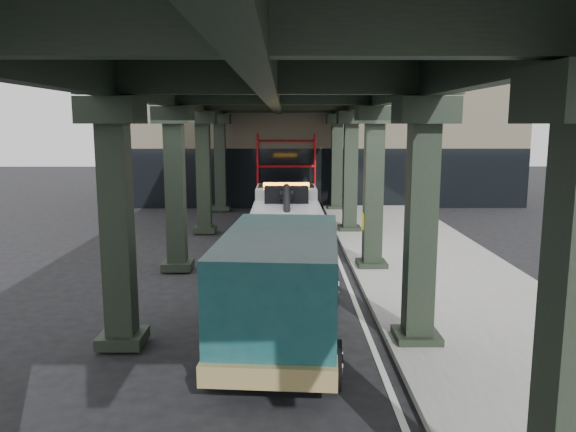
{
  "coord_description": "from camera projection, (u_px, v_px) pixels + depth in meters",
  "views": [
    {
      "loc": [
        -0.1,
        -14.9,
        4.5
      ],
      "look_at": [
        0.01,
        2.09,
        1.7
      ],
      "focal_mm": 35.0,
      "sensor_mm": 36.0,
      "label": 1
    }
  ],
  "objects": [
    {
      "name": "towed_van",
      "position": [
        282.0,
        284.0,
        11.36
      ],
      "size": [
        2.78,
        6.09,
        2.4
      ],
      "rotation": [
        0.0,
        0.0,
        -0.08
      ],
      "color": "#134447",
      "rests_on": "ground"
    },
    {
      "name": "building",
      "position": [
        318.0,
        132.0,
        34.53
      ],
      "size": [
        22.0,
        10.0,
        8.0
      ],
      "primitive_type": "cube",
      "color": "#C6B793",
      "rests_on": "ground"
    },
    {
      "name": "viaduct",
      "position": [
        274.0,
        91.0,
        16.51
      ],
      "size": [
        7.4,
        32.0,
        6.4
      ],
      "color": "black",
      "rests_on": "ground"
    },
    {
      "name": "scaffolding",
      "position": [
        286.0,
        170.0,
        29.54
      ],
      "size": [
        3.08,
        0.88,
        4.0
      ],
      "color": "red",
      "rests_on": "ground"
    },
    {
      "name": "lane_stripe",
      "position": [
        342.0,
        270.0,
        17.41
      ],
      "size": [
        0.12,
        38.0,
        0.01
      ],
      "primitive_type": "cube",
      "color": "silver",
      "rests_on": "ground"
    },
    {
      "name": "tow_truck",
      "position": [
        287.0,
        223.0,
        18.67
      ],
      "size": [
        2.38,
        7.76,
        2.54
      ],
      "rotation": [
        0.0,
        0.0,
        0.0
      ],
      "color": "black",
      "rests_on": "ground"
    },
    {
      "name": "ground",
      "position": [
        288.0,
        289.0,
        15.43
      ],
      "size": [
        90.0,
        90.0,
        0.0
      ],
      "primitive_type": "plane",
      "color": "black",
      "rests_on": "ground"
    },
    {
      "name": "sidewalk",
      "position": [
        432.0,
        268.0,
        17.42
      ],
      "size": [
        5.0,
        40.0,
        0.15
      ],
      "primitive_type": "cube",
      "color": "gray",
      "rests_on": "ground"
    }
  ]
}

